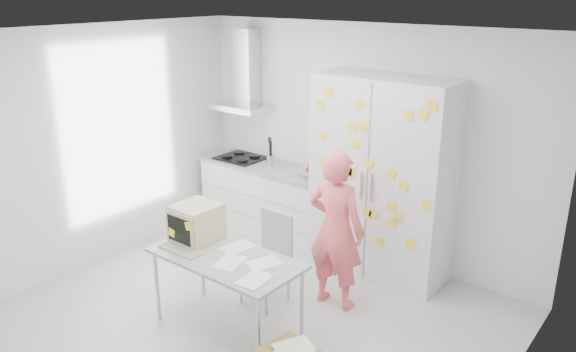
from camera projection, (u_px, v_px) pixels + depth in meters
The scene contains 9 objects.
floor at pixel (251, 321), 5.44m from camera, with size 4.50×4.00×0.02m, color silver.
walls at pixel (296, 170), 5.53m from camera, with size 4.52×4.01×2.70m.
ceiling at pixel (243, 34), 4.56m from camera, with size 4.50×4.00×0.02m, color white.
counter_run at pixel (268, 198), 7.25m from camera, with size 1.84×0.63×1.28m.
range_hood at pixel (246, 78), 7.13m from camera, with size 0.70×0.48×1.01m.
tall_cabinet at pixel (382, 178), 6.07m from camera, with size 1.50×0.68×2.20m.
person at pixel (336, 230), 5.47m from camera, with size 0.59×0.39×1.62m, color #FC6268.
desk at pixel (206, 237), 5.22m from camera, with size 1.42×0.73×1.12m.
chair at pixel (269, 252), 5.65m from camera, with size 0.44×0.44×0.94m.
Camera 1 is at (3.17, -3.48, 3.08)m, focal length 35.00 mm.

